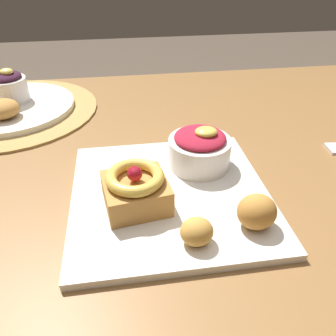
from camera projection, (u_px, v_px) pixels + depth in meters
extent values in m
cube|color=brown|center=(118.00, 183.00, 0.56)|extent=(1.41, 0.94, 0.04)
cylinder|color=brown|center=(303.00, 185.00, 1.15)|extent=(0.07, 0.07, 0.69)
cylinder|color=#AD894C|center=(12.00, 111.00, 0.74)|extent=(0.37, 0.37, 0.00)
cube|color=white|center=(170.00, 195.00, 0.49)|extent=(0.28, 0.28, 0.01)
cube|color=#B77F3D|center=(136.00, 193.00, 0.45)|extent=(0.10, 0.09, 0.04)
torus|color=#E5BC4C|center=(135.00, 177.00, 0.44)|extent=(0.09, 0.09, 0.02)
sphere|color=maroon|center=(135.00, 174.00, 0.44)|extent=(0.02, 0.02, 0.02)
cylinder|color=white|center=(199.00, 152.00, 0.53)|extent=(0.10, 0.10, 0.05)
ellipsoid|color=#A31E33|center=(200.00, 138.00, 0.52)|extent=(0.08, 0.08, 0.02)
ellipsoid|color=#E5CC56|center=(206.00, 132.00, 0.51)|extent=(0.03, 0.03, 0.01)
ellipsoid|color=gold|center=(197.00, 232.00, 0.40)|extent=(0.04, 0.04, 0.04)
ellipsoid|color=#BC7F38|center=(257.00, 212.00, 0.42)|extent=(0.05, 0.05, 0.05)
cylinder|color=white|center=(11.00, 107.00, 0.73)|extent=(0.27, 0.27, 0.01)
cylinder|color=white|center=(9.00, 90.00, 0.73)|extent=(0.08, 0.08, 0.05)
ellipsoid|color=#38192D|center=(5.00, 77.00, 0.72)|extent=(0.07, 0.07, 0.02)
ellipsoid|color=#EAD666|center=(6.00, 72.00, 0.71)|extent=(0.03, 0.02, 0.01)
ellipsoid|color=#B77F3D|center=(2.00, 109.00, 0.67)|extent=(0.07, 0.07, 0.04)
cube|color=silver|center=(335.00, 149.00, 0.61)|extent=(0.03, 0.04, 0.00)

